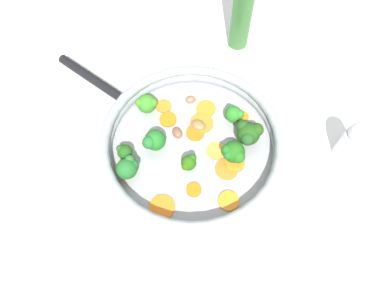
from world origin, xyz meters
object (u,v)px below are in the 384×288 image
object	(u,v)px
carrot_slice_6	(195,133)
mushroom_piece_2	(177,133)
carrot_slice_1	(194,190)
salt_shaker	(352,142)
broccoli_floret_2	(147,104)
broccoli_floret_7	(234,153)
broccoli_floret_3	(128,168)
carrot_slice_5	(168,119)
broccoli_floret_5	(189,163)
carrot_slice_12	(235,163)
oil_bottle	(242,9)
broccoli_floret_6	(249,133)
carrot_slice_0	(206,109)
carrot_slice_7	(162,207)
broccoli_floret_4	(153,141)
carrot_slice_4	(229,201)
mushroom_piece_1	(198,125)
broccoli_floret_0	(124,152)
broccoli_floret_1	(234,114)
carrot_slice_2	(202,123)
carrot_slice_9	(227,169)
mushroom_piece_0	(191,99)
skillet	(192,149)
carrot_slice_3	(164,106)
carrot_slice_8	(216,151)
carrot_slice_10	(126,167)
carrot_slice_11	(242,117)

from	to	relation	value
carrot_slice_6	mushroom_piece_2	bearing A→B (deg)	-106.47
carrot_slice_1	salt_shaker	distance (m)	0.31
broccoli_floret_2	broccoli_floret_7	xyz separation A→B (m)	(0.16, 0.12, -0.00)
broccoli_floret_3	salt_shaker	size ratio (longest dim) A/B	0.45
carrot_slice_5	broccoli_floret_5	world-z (taller)	broccoli_floret_5
broccoli_floret_7	mushroom_piece_2	bearing A→B (deg)	-137.75
carrot_slice_12	broccoli_floret_5	distance (m)	0.09
carrot_slice_6	oil_bottle	xyz separation A→B (m)	(-0.20, 0.18, 0.09)
broccoli_floret_6	broccoli_floret_5	bearing A→B (deg)	-83.92
carrot_slice_0	broccoli_floret_3	bearing A→B (deg)	-65.91
carrot_slice_7	broccoli_floret_4	xyz separation A→B (m)	(-0.12, 0.03, 0.03)
carrot_slice_1	carrot_slice_4	bearing A→B (deg)	50.55
carrot_slice_1	mushroom_piece_1	distance (m)	0.14
broccoli_floret_5	mushroom_piece_1	size ratio (longest dim) A/B	1.26
mushroom_piece_1	broccoli_floret_0	bearing A→B (deg)	-84.56
broccoli_floret_5	carrot_slice_12	bearing A→B (deg)	74.89
broccoli_floret_4	broccoli_floret_1	bearing A→B (deg)	91.83
broccoli_floret_6	salt_shaker	bearing A→B (deg)	62.78
carrot_slice_2	salt_shaker	xyz separation A→B (m)	(0.16, 0.24, 0.04)
carrot_slice_6	carrot_slice_9	xyz separation A→B (m)	(0.10, 0.03, -0.00)
mushroom_piece_0	mushroom_piece_1	distance (m)	0.07
broccoli_floret_4	broccoli_floret_7	size ratio (longest dim) A/B	1.12
carrot_slice_7	mushroom_piece_0	distance (m)	0.24
broccoli_floret_5	mushroom_piece_2	world-z (taller)	broccoli_floret_5
carrot_slice_5	mushroom_piece_1	xyz separation A→B (m)	(0.04, 0.05, 0.00)
carrot_slice_1	oil_bottle	bearing A→B (deg)	143.77
mushroom_piece_2	mushroom_piece_0	bearing A→B (deg)	141.10
carrot_slice_2	oil_bottle	bearing A→B (deg)	138.47
broccoli_floret_3	mushroom_piece_0	xyz separation A→B (m)	(-0.12, 0.17, -0.02)
mushroom_piece_0	broccoli_floret_6	bearing A→B (deg)	28.20
skillet	carrot_slice_3	bearing A→B (deg)	-169.19
broccoli_floret_1	mushroom_piece_0	size ratio (longest dim) A/B	2.05
carrot_slice_5	carrot_slice_0	bearing A→B (deg)	88.30
carrot_slice_8	carrot_slice_10	world-z (taller)	carrot_slice_10
carrot_slice_5	carrot_slice_12	distance (m)	0.17
carrot_slice_11	mushroom_piece_2	bearing A→B (deg)	-93.71
carrot_slice_3	mushroom_piece_0	bearing A→B (deg)	83.01
mushroom_piece_0	skillet	bearing A→B (deg)	-19.18
broccoli_floret_2	broccoli_floret_6	world-z (taller)	broccoli_floret_6
carrot_slice_4	carrot_slice_5	bearing A→B (deg)	-167.10
carrot_slice_5	mushroom_piece_2	world-z (taller)	mushroom_piece_2
carrot_slice_10	skillet	bearing A→B (deg)	88.00
carrot_slice_4	mushroom_piece_0	bearing A→B (deg)	176.82
broccoli_floret_7	salt_shaker	xyz separation A→B (m)	(0.06, 0.22, 0.01)
carrot_slice_5	carrot_slice_11	world-z (taller)	carrot_slice_5
skillet	carrot_slice_6	distance (m)	0.03
carrot_slice_11	carrot_slice_7	bearing A→B (deg)	-59.94
mushroom_piece_2	oil_bottle	bearing A→B (deg)	131.09
carrot_slice_8	mushroom_piece_1	bearing A→B (deg)	-169.43
oil_bottle	carrot_slice_5	bearing A→B (deg)	-55.97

